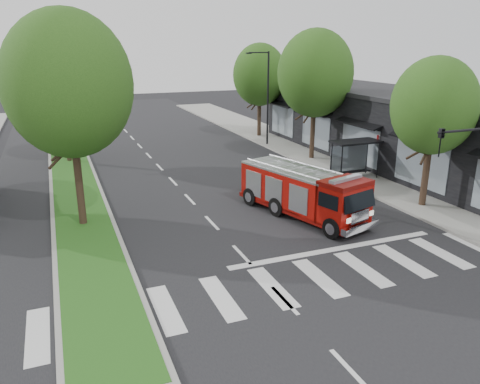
# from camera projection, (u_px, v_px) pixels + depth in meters

# --- Properties ---
(ground) EXTENTS (140.00, 140.00, 0.00)m
(ground) POSITION_uv_depth(u_px,v_px,m) (242.00, 255.00, 19.89)
(ground) COLOR black
(ground) RESTS_ON ground
(sidewalk_right) EXTENTS (5.00, 80.00, 0.15)m
(sidewalk_right) POSITION_uv_depth(u_px,v_px,m) (352.00, 169.00, 33.14)
(sidewalk_right) COLOR gray
(sidewalk_right) RESTS_ON ground
(median) EXTENTS (3.00, 50.00, 0.15)m
(median) POSITION_uv_depth(u_px,v_px,m) (71.00, 167.00, 33.67)
(median) COLOR gray
(median) RESTS_ON ground
(storefront_row) EXTENTS (8.00, 30.00, 5.00)m
(storefront_row) POSITION_uv_depth(u_px,v_px,m) (407.00, 131.00, 34.00)
(storefront_row) COLOR black
(storefront_row) RESTS_ON ground
(bus_shelter) EXTENTS (3.20, 1.60, 2.61)m
(bus_shelter) POSITION_uv_depth(u_px,v_px,m) (354.00, 149.00, 30.45)
(bus_shelter) COLOR black
(bus_shelter) RESTS_ON ground
(tree_right_near) EXTENTS (4.40, 4.40, 8.05)m
(tree_right_near) POSITION_uv_depth(u_px,v_px,m) (434.00, 106.00, 24.07)
(tree_right_near) COLOR black
(tree_right_near) RESTS_ON ground
(tree_right_mid) EXTENTS (5.60, 5.60, 9.72)m
(tree_right_mid) POSITION_uv_depth(u_px,v_px,m) (315.00, 74.00, 34.39)
(tree_right_mid) COLOR black
(tree_right_mid) RESTS_ON ground
(tree_right_far) EXTENTS (5.00, 5.00, 8.73)m
(tree_right_far) POSITION_uv_depth(u_px,v_px,m) (260.00, 75.00, 43.44)
(tree_right_far) COLOR black
(tree_right_far) RESTS_ON ground
(tree_median_near) EXTENTS (5.80, 5.80, 10.16)m
(tree_median_near) POSITION_uv_depth(u_px,v_px,m) (68.00, 85.00, 21.01)
(tree_median_near) COLOR black
(tree_median_near) RESTS_ON ground
(tree_median_far) EXTENTS (5.60, 5.60, 9.72)m
(tree_median_far) POSITION_uv_depth(u_px,v_px,m) (60.00, 74.00, 33.50)
(tree_median_far) COLOR black
(tree_median_far) RESTS_ON ground
(streetlight_right_far) EXTENTS (2.11, 0.20, 8.00)m
(streetlight_right_far) POSITION_uv_depth(u_px,v_px,m) (266.00, 94.00, 39.90)
(streetlight_right_far) COLOR black
(streetlight_right_far) RESTS_ON ground
(fire_engine) EXTENTS (4.36, 8.10, 2.69)m
(fire_engine) POSITION_uv_depth(u_px,v_px,m) (302.00, 192.00, 24.04)
(fire_engine) COLOR #570704
(fire_engine) RESTS_ON ground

